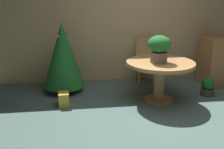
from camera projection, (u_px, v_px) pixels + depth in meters
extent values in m
plane|color=#4C6660|center=(163.00, 123.00, 3.82)|extent=(6.60, 6.60, 0.00)
cube|color=tan|center=(134.00, 21.00, 5.53)|extent=(6.00, 0.10, 2.60)
cylinder|color=#B27F4C|center=(158.00, 100.00, 4.63)|extent=(0.50, 0.50, 0.04)
cylinder|color=#B27F4C|center=(159.00, 82.00, 4.53)|extent=(0.19, 0.19, 0.63)
cylinder|color=#B27F4C|center=(160.00, 63.00, 4.43)|extent=(1.17, 1.17, 0.06)
cylinder|color=#665B51|center=(159.00, 57.00, 4.34)|extent=(0.29, 0.29, 0.18)
ellipsoid|color=#1E6628|center=(159.00, 44.00, 4.27)|extent=(0.39, 0.39, 0.29)
sphere|color=red|center=(153.00, 44.00, 4.33)|extent=(0.08, 0.08, 0.08)
sphere|color=red|center=(160.00, 42.00, 4.39)|extent=(0.05, 0.05, 0.05)
sphere|color=red|center=(162.00, 43.00, 4.32)|extent=(0.06, 0.06, 0.06)
sphere|color=red|center=(162.00, 41.00, 4.18)|extent=(0.07, 0.07, 0.07)
cylinder|color=#B27F4C|center=(157.00, 77.00, 5.28)|extent=(0.04, 0.04, 0.42)
cylinder|color=#B27F4C|center=(139.00, 78.00, 5.23)|extent=(0.04, 0.04, 0.42)
cylinder|color=#B27F4C|center=(152.00, 72.00, 5.61)|extent=(0.04, 0.04, 0.42)
cylinder|color=#B27F4C|center=(135.00, 73.00, 5.56)|extent=(0.04, 0.04, 0.42)
cube|color=#B27F4C|center=(146.00, 64.00, 5.35)|extent=(0.42, 0.40, 0.05)
cube|color=#B27F4C|center=(145.00, 50.00, 5.43)|extent=(0.38, 0.05, 0.50)
cylinder|color=brown|center=(65.00, 88.00, 5.09)|extent=(0.10, 0.10, 0.12)
cone|color=#1E6628|center=(63.00, 55.00, 4.89)|extent=(0.79, 0.79, 1.23)
sphere|color=silver|center=(49.00, 72.00, 5.01)|extent=(0.07, 0.07, 0.07)
sphere|color=gold|center=(59.00, 37.00, 4.73)|extent=(0.05, 0.05, 0.05)
sphere|color=#2D51A8|center=(65.00, 34.00, 4.80)|extent=(0.07, 0.07, 0.07)
sphere|color=red|center=(72.00, 53.00, 4.92)|extent=(0.05, 0.05, 0.05)
sphere|color=red|center=(70.00, 76.00, 4.79)|extent=(0.05, 0.05, 0.05)
sphere|color=gold|center=(60.00, 62.00, 5.14)|extent=(0.07, 0.07, 0.07)
sphere|color=gold|center=(74.00, 66.00, 5.14)|extent=(0.04, 0.04, 0.04)
sphere|color=#2D51A8|center=(67.00, 58.00, 5.15)|extent=(0.05, 0.05, 0.05)
cube|color=gold|center=(64.00, 99.00, 4.40)|extent=(0.19, 0.22, 0.24)
cube|color=silver|center=(64.00, 99.00, 4.40)|extent=(0.18, 0.04, 0.24)
cube|color=#9E6B3D|center=(216.00, 61.00, 5.37)|extent=(0.52, 0.61, 1.01)
sphere|color=#B29338|center=(204.00, 59.00, 5.32)|extent=(0.04, 0.04, 0.04)
cylinder|color=#4C382D|center=(207.00, 92.00, 4.89)|extent=(0.24, 0.24, 0.13)
sphere|color=#195623|center=(208.00, 84.00, 4.84)|extent=(0.25, 0.25, 0.25)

